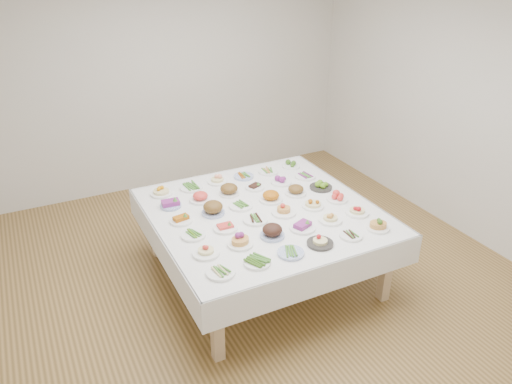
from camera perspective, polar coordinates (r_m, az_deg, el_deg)
name	(u,v)px	position (r m, az deg, el deg)	size (l,w,h in m)	color
room_envelope	(257,97)	(4.43, 0.07, 10.81)	(5.02, 5.02, 2.81)	olive
display_table	(263,217)	(4.79, 0.81, -2.85)	(2.07, 2.07, 0.75)	white
dish_0	(221,272)	(3.89, -4.05, -9.06)	(0.23, 0.23, 0.05)	white
dish_1	(257,261)	(3.99, 0.13, -7.89)	(0.24, 0.22, 0.06)	white
dish_2	(291,252)	(4.11, 3.99, -6.86)	(0.22, 0.22, 0.05)	#4C66B2
dish_3	(320,240)	(4.25, 7.35, -5.46)	(0.22, 0.22, 0.11)	#2C2927
dish_4	(351,235)	(4.41, 10.79, -4.87)	(0.20, 0.20, 0.04)	white
dish_5	(378,225)	(4.56, 13.79, -3.64)	(0.20, 0.20, 0.11)	white
dish_6	(206,249)	(4.11, -5.76, -6.48)	(0.22, 0.22, 0.12)	white
dish_7	(240,239)	(4.20, -1.82, -5.39)	(0.22, 0.22, 0.13)	white
dish_8	(272,231)	(4.32, 1.87, -4.51)	(0.21, 0.21, 0.12)	#4C66B2
dish_9	(303,225)	(4.46, 5.34, -3.79)	(0.23, 0.23, 0.10)	white
dish_10	(330,217)	(4.60, 8.50, -2.84)	(0.21, 0.21, 0.11)	white
dish_11	(357,209)	(4.77, 11.51, -1.90)	(0.22, 0.22, 0.12)	white
dish_12	(193,235)	(4.37, -7.18, -4.85)	(0.21, 0.21, 0.05)	white
dish_13	(225,226)	(4.45, -3.53, -3.91)	(0.22, 0.22, 0.09)	white
dish_14	(255,219)	(4.57, -0.08, -3.09)	(0.23, 0.23, 0.05)	white
dish_15	(284,209)	(4.68, 3.19, -1.91)	(0.23, 0.23, 0.12)	white
dish_16	(313,203)	(4.82, 6.54, -1.21)	(0.21, 0.21, 0.11)	white
dish_17	(337,196)	(4.99, 9.27, -0.48)	(0.21, 0.21, 0.10)	white
dish_18	(181,219)	(4.60, -8.56, -3.03)	(0.21, 0.21, 0.09)	white
dish_19	(213,208)	(4.69, -4.93, -1.88)	(0.21, 0.21, 0.13)	#4C66B2
dish_20	(241,205)	(4.81, -1.75, -1.52)	(0.23, 0.23, 0.05)	white
dish_21	(271,195)	(4.91, 1.71, -0.39)	(0.23, 0.23, 0.13)	white
dish_22	(296,190)	(5.06, 4.58, 0.25)	(0.21, 0.21, 0.11)	white
dish_23	(321,184)	(5.21, 7.44, 0.87)	(0.23, 0.23, 0.10)	#2C2927
dish_24	(171,203)	(4.87, -9.74, -1.24)	(0.20, 0.20, 0.10)	#4C66B2
dish_25	(200,196)	(4.94, -6.38, -0.44)	(0.21, 0.21, 0.12)	white
dish_26	(229,189)	(5.04, -3.11, 0.37)	(0.22, 0.22, 0.13)	white
dish_27	(255,186)	(5.17, -0.14, 0.69)	(0.20, 0.20, 0.08)	white
dish_28	(281,180)	(5.29, 2.91, 1.39)	(0.22, 0.22, 0.09)	white
dish_29	(305,176)	(5.45, 5.65, 1.84)	(0.22, 0.22, 0.05)	white
dish_30	(161,190)	(5.12, -10.80, 0.22)	(0.22, 0.22, 0.11)	white
dish_31	(191,187)	(5.21, -7.41, 0.63)	(0.23, 0.23, 0.06)	white
dish_32	(217,178)	(5.30, -4.45, 1.58)	(0.21, 0.21, 0.11)	white
dish_33	(244,176)	(5.42, -1.42, 1.84)	(0.21, 0.21, 0.05)	#4C66B2
dish_34	(268,171)	(5.54, 1.38, 2.40)	(0.21, 0.21, 0.05)	white
dish_35	(291,165)	(5.68, 4.03, 3.13)	(0.20, 0.20, 0.08)	white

